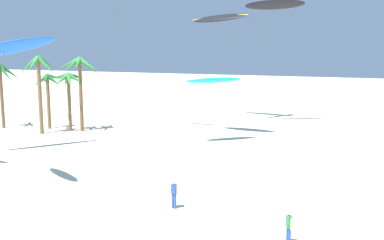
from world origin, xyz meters
TOP-DOWN VIEW (x-y plane):
  - palm_tree_0 at (-28.54, 42.73)m, footprint 4.66×4.58m
  - palm_tree_1 at (-19.93, 44.22)m, footprint 4.16×4.08m
  - palm_tree_2 at (-23.09, 44.47)m, footprint 3.65×3.77m
  - palm_tree_3 at (-21.81, 41.58)m, footprint 3.95×4.72m
  - palm_tree_4 at (-18.67, 44.55)m, footprint 5.20×5.38m
  - flying_kite_0 at (0.35, 56.98)m, footprint 7.14×4.23m
  - flying_kite_4 at (-3.35, 47.54)m, footprint 6.31×6.91m
  - flying_kite_6 at (-2.69, 44.24)m, footprint 5.22×9.12m
  - flying_kite_8 at (-18.33, 33.52)m, footprint 6.13×8.95m
  - person_near_left at (1.39, 25.77)m, footprint 0.51×0.22m
  - person_mid_field at (8.57, 23.36)m, footprint 0.36×0.41m

SIDE VIEW (x-z plane):
  - person_mid_field at x=8.57m, z-range 0.08..1.76m
  - person_near_left at x=1.39m, z-range 0.09..1.80m
  - palm_tree_2 at x=-23.09m, z-range 1.98..8.41m
  - palm_tree_1 at x=-19.93m, z-range 2.15..8.78m
  - palm_tree_0 at x=-28.54m, z-range 2.35..9.96m
  - flying_kite_6 at x=-2.69m, z-range 2.89..9.57m
  - palm_tree_3 at x=-21.81m, z-range 2.39..10.93m
  - palm_tree_4 at x=-18.67m, z-range 2.73..11.13m
  - flying_kite_8 at x=-18.33m, z-range 3.90..14.78m
  - flying_kite_4 at x=-3.35m, z-range 5.83..18.91m
  - flying_kite_0 at x=0.35m, z-range 6.78..21.94m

